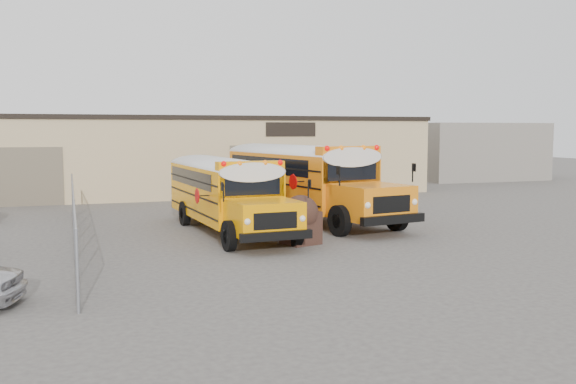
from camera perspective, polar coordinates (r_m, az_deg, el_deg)
name	(u,v)px	position (r m, az deg, el deg)	size (l,w,h in m)	color
ground	(268,248)	(21.16, -1.83, -4.97)	(120.00, 120.00, 0.00)	#494643
warehouse	(173,154)	(40.38, -10.19, 3.33)	(30.20, 10.20, 4.67)	tan
chainlink_fence	(74,217)	(23.09, -18.50, -2.11)	(0.07, 18.07, 1.81)	gray
distant_building_right	(467,151)	(53.25, 15.59, 3.53)	(10.00, 8.00, 4.40)	gray
school_bus_left	(189,178)	(30.19, -8.80, 1.26)	(3.09, 9.84, 2.84)	#F89701
school_bus_right	(239,167)	(33.81, -4.42, 2.19)	(4.73, 11.51, 3.28)	orange
tarp_bundle	(301,219)	(21.70, 1.13, -2.41)	(1.38, 1.31, 1.67)	black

